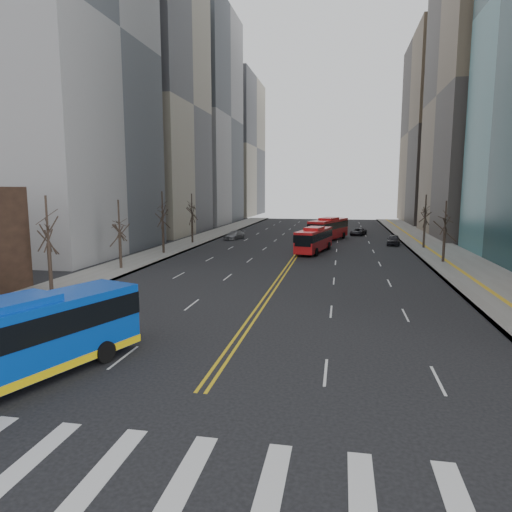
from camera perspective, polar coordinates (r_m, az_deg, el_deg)
ground at (r=14.45m, az=-13.58°, el=-24.70°), size 220.00×220.00×0.00m
sidewalk_right at (r=57.83m, az=22.79°, el=0.01°), size 7.00×130.00×0.15m
sidewalk_left at (r=60.53m, az=-10.49°, el=0.88°), size 5.00×130.00×0.15m
crosswalk at (r=14.44m, az=-13.58°, el=-24.68°), size 26.70×4.00×0.01m
centerline at (r=66.64m, az=6.07°, el=1.59°), size 0.55×100.00×0.01m
office_towers at (r=81.25m, az=7.25°, el=19.74°), size 83.00×134.00×58.00m
street_trees at (r=47.27m, az=-4.60°, el=4.77°), size 35.20×47.20×7.60m
blue_bus at (r=20.63m, az=-29.12°, el=-9.52°), size 6.51×12.39×3.55m
red_bus_near at (r=57.12m, az=7.27°, el=2.22°), size 4.27×10.16×3.17m
red_bus_far at (r=70.96m, az=9.06°, el=3.52°), size 5.93×11.22×3.49m
car_white at (r=28.74m, az=-28.10°, el=-7.08°), size 2.96×4.23×1.32m
car_dark_mid at (r=67.03m, az=16.81°, el=1.93°), size 2.32×4.41×1.43m
car_silver at (r=71.46m, az=-2.71°, el=2.60°), size 2.97×4.79×1.30m
car_dark_far at (r=79.75m, az=12.66°, el=2.98°), size 3.21×4.73×1.20m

